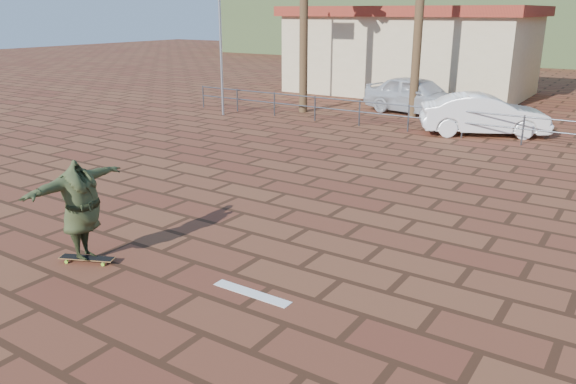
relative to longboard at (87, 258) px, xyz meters
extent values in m
plane|color=brown|center=(2.43, 1.89, -0.08)|extent=(120.00, 120.00, 0.00)
cube|color=white|center=(3.13, 0.69, -0.08)|extent=(1.40, 0.22, 0.01)
cylinder|color=#47494F|center=(-9.57, 13.89, 0.42)|extent=(0.06, 0.06, 1.00)
cylinder|color=#47494F|center=(-7.57, 13.89, 0.42)|extent=(0.06, 0.06, 1.00)
cylinder|color=#47494F|center=(-5.57, 13.89, 0.42)|extent=(0.06, 0.06, 1.00)
cylinder|color=#47494F|center=(-3.57, 13.89, 0.42)|extent=(0.06, 0.06, 1.00)
cylinder|color=#47494F|center=(-1.57, 13.89, 0.42)|extent=(0.06, 0.06, 1.00)
cylinder|color=#47494F|center=(0.43, 13.89, 0.42)|extent=(0.06, 0.06, 1.00)
cylinder|color=#47494F|center=(2.43, 13.89, 0.42)|extent=(0.06, 0.06, 1.00)
cylinder|color=#47494F|center=(4.43, 13.89, 0.42)|extent=(0.06, 0.06, 1.00)
cylinder|color=#47494F|center=(2.43, 13.89, 0.87)|extent=(24.00, 0.05, 0.05)
cylinder|color=#47494F|center=(2.43, 13.89, 0.47)|extent=(24.00, 0.05, 0.05)
cylinder|color=gray|center=(-7.57, 12.89, 3.92)|extent=(0.10, 0.10, 8.00)
cylinder|color=brown|center=(-5.07, 15.39, 3.42)|extent=(0.36, 0.36, 7.00)
cylinder|color=brown|center=(-0.57, 16.89, 4.02)|extent=(0.36, 0.36, 8.20)
cube|color=beige|center=(-3.57, 23.89, 1.92)|extent=(12.00, 7.00, 4.00)
cube|color=maroon|center=(-3.57, 23.89, 4.17)|extent=(12.60, 7.60, 0.50)
cube|color=#384C28|center=(-19.57, 57.89, 3.92)|extent=(35.00, 14.00, 8.00)
cube|color=olive|center=(0.00, 0.00, 0.01)|extent=(1.00, 0.61, 0.02)
cube|color=black|center=(0.00, 0.00, 0.02)|extent=(0.96, 0.58, 0.00)
cube|color=silver|center=(-0.31, -0.14, -0.02)|extent=(0.12, 0.17, 0.03)
cube|color=silver|center=(0.31, 0.14, -0.02)|extent=(0.12, 0.17, 0.03)
cylinder|color=#8ACB2B|center=(-0.27, -0.23, -0.05)|extent=(0.07, 0.05, 0.06)
cylinder|color=#8ACB2B|center=(-0.35, -0.05, -0.05)|extent=(0.07, 0.05, 0.06)
cylinder|color=#8ACB2B|center=(0.35, 0.05, -0.05)|extent=(0.07, 0.05, 0.06)
cylinder|color=#8ACB2B|center=(0.27, 0.23, -0.05)|extent=(0.07, 0.05, 0.06)
imported|color=#333C20|center=(0.00, 0.00, 0.91)|extent=(0.87, 2.25, 1.78)
imported|color=#BBBEC2|center=(-0.70, 17.66, 0.72)|extent=(5.01, 2.84, 1.61)
imported|color=white|center=(2.88, 14.89, 0.64)|extent=(4.62, 3.29, 1.45)
camera|label=1|loc=(7.99, -5.64, 4.18)|focal=35.00mm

